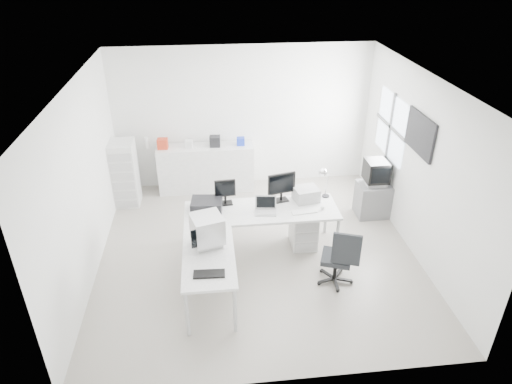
{
  "coord_description": "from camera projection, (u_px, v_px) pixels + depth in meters",
  "views": [
    {
      "loc": [
        -0.69,
        -5.99,
        4.45
      ],
      "look_at": [
        0.0,
        0.2,
        1.0
      ],
      "focal_mm": 32.0,
      "sensor_mm": 36.0,
      "label": 1
    }
  ],
  "objects": [
    {
      "name": "left_wall",
      "position": [
        84.0,
        184.0,
        6.51
      ],
      "size": [
        0.02,
        5.0,
        2.8
      ],
      "primitive_type": "cube",
      "color": "silver",
      "rests_on": "floor"
    },
    {
      "name": "filing_cabinet",
      "position": [
        125.0,
        173.0,
        8.52
      ],
      "size": [
        0.44,
        0.52,
        1.26
      ],
      "primitive_type": "cube",
      "color": "white",
      "rests_on": "floor"
    },
    {
      "name": "clutter_bottle",
      "position": [
        147.0,
        143.0,
        8.72
      ],
      "size": [
        0.07,
        0.07,
        0.22
      ],
      "primitive_type": "cylinder",
      "color": "white",
      "rests_on": "sideboard"
    },
    {
      "name": "lcd_monitor_large",
      "position": [
        281.0,
        188.0,
        7.27
      ],
      "size": [
        0.49,
        0.28,
        0.47
      ],
      "primitive_type": null,
      "rotation": [
        0.0,
        0.0,
        0.23
      ],
      "color": "black",
      "rests_on": "main_desk"
    },
    {
      "name": "clutter_box_a",
      "position": [
        163.0,
        144.0,
        8.72
      ],
      "size": [
        0.2,
        0.18,
        0.19
      ],
      "primitive_type": "cube",
      "rotation": [
        0.0,
        0.0,
        -0.05
      ],
      "color": "red",
      "rests_on": "sideboard"
    },
    {
      "name": "clutter_box_b",
      "position": [
        189.0,
        144.0,
        8.79
      ],
      "size": [
        0.16,
        0.14,
        0.14
      ],
      "primitive_type": "cube",
      "rotation": [
        0.0,
        0.0,
        -0.17
      ],
      "color": "white",
      "rests_on": "sideboard"
    },
    {
      "name": "ceiling",
      "position": [
        258.0,
        81.0,
        6.07
      ],
      "size": [
        5.0,
        5.0,
        0.01
      ],
      "primitive_type": "cube",
      "color": "white",
      "rests_on": "back_wall"
    },
    {
      "name": "desk_lamp",
      "position": [
        327.0,
        183.0,
        7.39
      ],
      "size": [
        0.18,
        0.18,
        0.49
      ],
      "primitive_type": null,
      "rotation": [
        0.0,
        0.0,
        -0.08
      ],
      "color": "silver",
      "rests_on": "main_desk"
    },
    {
      "name": "crt_tv",
      "position": [
        376.0,
        173.0,
        8.03
      ],
      "size": [
        0.5,
        0.48,
        0.45
      ],
      "primitive_type": null,
      "color": "black",
      "rests_on": "tv_cabinet"
    },
    {
      "name": "laser_printer",
      "position": [
        306.0,
        194.0,
        7.35
      ],
      "size": [
        0.43,
        0.39,
        0.22
      ],
      "primitive_type": "cube",
      "rotation": [
        0.0,
        0.0,
        0.18
      ],
      "color": "#A8A8A8",
      "rests_on": "main_desk"
    },
    {
      "name": "sideboard",
      "position": [
        206.0,
        168.0,
        9.08
      ],
      "size": [
        1.87,
        0.47,
        0.94
      ],
      "primitive_type": "cube",
      "color": "white",
      "rests_on": "floor"
    },
    {
      "name": "office_chair",
      "position": [
        337.0,
        255.0,
        6.57
      ],
      "size": [
        0.7,
        0.7,
        0.94
      ],
      "primitive_type": null,
      "rotation": [
        0.0,
        0.0,
        -0.35
      ],
      "color": "#25272A",
      "rests_on": "floor"
    },
    {
      "name": "lcd_monitor_small",
      "position": [
        225.0,
        192.0,
        7.2
      ],
      "size": [
        0.34,
        0.21,
        0.41
      ],
      "primitive_type": null,
      "rotation": [
        0.0,
        0.0,
        0.07
      ],
      "color": "black",
      "rests_on": "main_desk"
    },
    {
      "name": "wall_picture",
      "position": [
        420.0,
        134.0,
        6.84
      ],
      "size": [
        0.04,
        0.9,
        0.6
      ],
      "primitive_type": null,
      "color": "black",
      "rests_on": "right_wall"
    },
    {
      "name": "crt_monitor",
      "position": [
        207.0,
        230.0,
        6.2
      ],
      "size": [
        0.52,
        0.52,
        0.48
      ],
      "primitive_type": null,
      "rotation": [
        0.0,
        0.0,
        0.28
      ],
      "color": "#B7B7BA",
      "rests_on": "side_desk"
    },
    {
      "name": "inkjet_printer",
      "position": [
        207.0,
        205.0,
        7.1
      ],
      "size": [
        0.51,
        0.42,
        0.17
      ],
      "primitive_type": "cube",
      "rotation": [
        0.0,
        0.0,
        -0.11
      ],
      "color": "black",
      "rests_on": "main_desk"
    },
    {
      "name": "tv_cabinet",
      "position": [
        373.0,
        199.0,
        8.29
      ],
      "size": [
        0.58,
        0.47,
        0.63
      ],
      "primitive_type": "cube",
      "color": "slate",
      "rests_on": "floor"
    },
    {
      "name": "right_wall",
      "position": [
        419.0,
        167.0,
        7.0
      ],
      "size": [
        0.02,
        5.0,
        2.8
      ],
      "primitive_type": "cube",
      "color": "silver",
      "rests_on": "floor"
    },
    {
      "name": "floor",
      "position": [
        257.0,
        251.0,
        7.43
      ],
      "size": [
        5.0,
        5.0,
        0.01
      ],
      "primitive_type": "cube",
      "color": "beige",
      "rests_on": "ground"
    },
    {
      "name": "laptop",
      "position": [
        266.0,
        207.0,
        7.01
      ],
      "size": [
        0.33,
        0.34,
        0.19
      ],
      "primitive_type": null,
      "rotation": [
        0.0,
        0.0,
        -0.13
      ],
      "color": "#B7B7BA",
      "rests_on": "main_desk"
    },
    {
      "name": "white_mouse",
      "position": [
        323.0,
        208.0,
        7.13
      ],
      "size": [
        0.06,
        0.06,
        0.06
      ],
      "primitive_type": "sphere",
      "color": "white",
      "rests_on": "main_desk"
    },
    {
      "name": "white_keyboard",
      "position": [
        304.0,
        212.0,
        7.07
      ],
      "size": [
        0.41,
        0.17,
        0.02
      ],
      "primitive_type": "cube",
      "rotation": [
        0.0,
        0.0,
        0.12
      ],
      "color": "white",
      "rests_on": "main_desk"
    },
    {
      "name": "black_keyboard",
      "position": [
        209.0,
        274.0,
        5.74
      ],
      "size": [
        0.41,
        0.18,
        0.03
      ],
      "primitive_type": "cube",
      "rotation": [
        0.0,
        0.0,
        -0.05
      ],
      "color": "black",
      "rests_on": "side_desk"
    },
    {
      "name": "side_desk",
      "position": [
        210.0,
        278.0,
        6.28
      ],
      "size": [
        0.7,
        1.4,
        0.75
      ],
      "primitive_type": null,
      "color": "white",
      "rests_on": "floor"
    },
    {
      "name": "back_wall",
      "position": [
        243.0,
        118.0,
        8.93
      ],
      "size": [
        5.0,
        0.02,
        2.8
      ],
      "primitive_type": "cube",
      "color": "silver",
      "rests_on": "floor"
    },
    {
      "name": "window",
      "position": [
        391.0,
        127.0,
        7.94
      ],
      "size": [
        0.02,
        1.2,
        1.1
      ],
      "primitive_type": null,
      "color": "white",
      "rests_on": "right_wall"
    },
    {
      "name": "drawer_pedestal",
      "position": [
        303.0,
        229.0,
        7.47
      ],
      "size": [
        0.4,
        0.5,
        0.6
      ],
      "primitive_type": "cube",
      "color": "white",
      "rests_on": "floor"
    },
    {
      "name": "clutter_box_d",
      "position": [
        241.0,
        141.0,
        8.88
      ],
      "size": [
        0.16,
        0.14,
        0.15
      ],
      "primitive_type": "cube",
      "rotation": [
        0.0,
        0.0,
        -0.05
      ],
      "color": "#1932B0",
      "rests_on": "sideboard"
    },
    {
      "name": "main_desk",
      "position": [
        261.0,
        230.0,
        7.32
      ],
      "size": [
        2.4,
        0.8,
        0.75
      ],
      "primitive_type": null,
      "color": "white",
      "rests_on": "floor"
    },
    {
      "name": "clutter_box_c",
      "position": [
        215.0,
        141.0,
        8.82
      ],
      "size": [
        0.21,
        0.19,
        0.2
      ],
      "primitive_type": "cube",
      "rotation": [
        0.0,
        0.0,
        -0.06
      ],
      "color": "black",
      "rests_on": "sideboard"
    }
  ]
}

